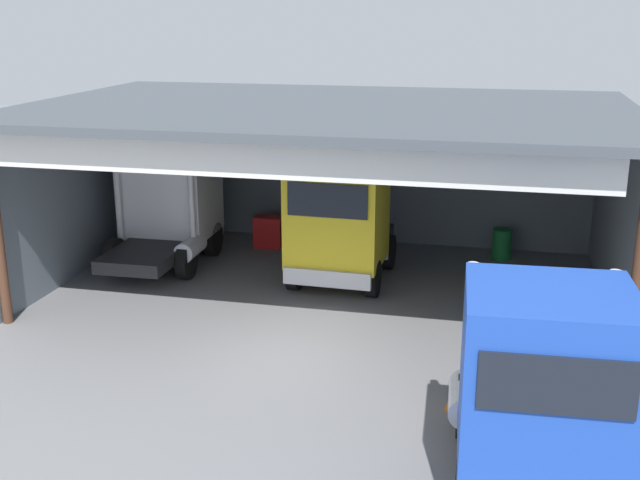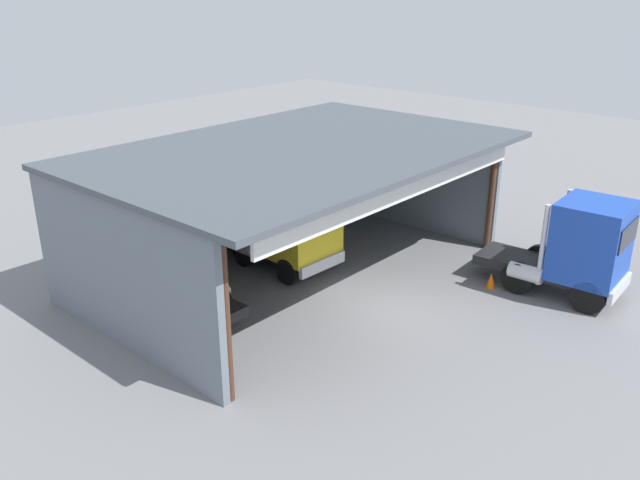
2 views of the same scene
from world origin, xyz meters
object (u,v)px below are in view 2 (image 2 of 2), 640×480
at_px(oil_drum, 307,212).
at_px(truck_blue_left_bay, 579,248).
at_px(traffic_cone, 491,280).
at_px(tool_cart, 187,260).
at_px(truck_white_center_left_bay, 160,259).
at_px(truck_yellow_yard_outside, 294,224).

bearing_deg(oil_drum, truck_blue_left_bay, -87.61).
bearing_deg(traffic_cone, truck_blue_left_bay, -62.17).
bearing_deg(truck_blue_left_bay, oil_drum, -90.54).
bearing_deg(oil_drum, tool_cart, -176.83).
xyz_separation_m(oil_drum, traffic_cone, (-0.81, -9.84, -0.19)).
bearing_deg(truck_white_center_left_bay, oil_drum, 12.63).
relative_size(truck_yellow_yard_outside, truck_blue_left_bay, 0.99).
xyz_separation_m(truck_blue_left_bay, traffic_cone, (-1.33, 2.51, -1.57)).
relative_size(truck_blue_left_bay, traffic_cone, 9.30).
relative_size(truck_white_center_left_bay, traffic_cone, 8.43).
bearing_deg(truck_blue_left_bay, truck_white_center_left_bay, -46.96).
height_order(truck_blue_left_bay, traffic_cone, truck_blue_left_bay).
bearing_deg(truck_blue_left_bay, traffic_cone, -65.10).
distance_m(truck_white_center_left_bay, truck_yellow_yard_outside, 5.48).
bearing_deg(truck_blue_left_bay, truck_yellow_yard_outside, -64.35).
height_order(truck_blue_left_bay, tool_cart, truck_blue_left_bay).
height_order(tool_cart, traffic_cone, tool_cart).
relative_size(oil_drum, traffic_cone, 1.66).
bearing_deg(truck_white_center_left_bay, traffic_cone, -40.75).
height_order(truck_yellow_yard_outside, truck_blue_left_bay, truck_yellow_yard_outside).
bearing_deg(truck_blue_left_bay, tool_cart, -59.75).
bearing_deg(truck_white_center_left_bay, truck_blue_left_bay, -45.10).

